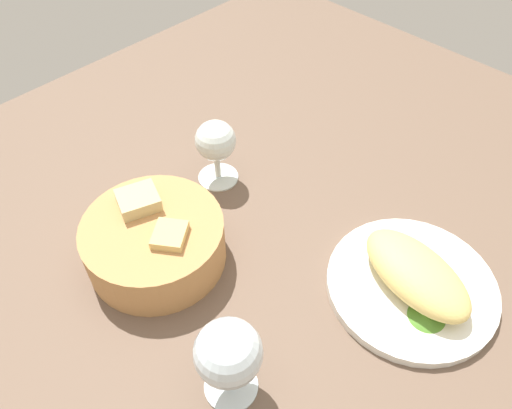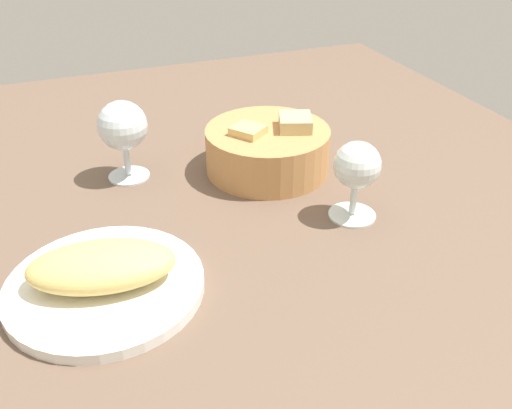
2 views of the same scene
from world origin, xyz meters
TOP-DOWN VIEW (x-y plane):
  - ground_plane at (0.00, 0.00)cm, footprint 140.00×140.00cm
  - plate at (-10.86, -9.75)cm, footprint 23.20×23.20cm
  - omelette at (-10.86, -9.75)cm, footprint 18.40×12.23cm
  - lettuce_garnish at (-14.96, -6.57)cm, footprint 4.93×4.93cm
  - bread_basket at (18.46, 11.17)cm, footprint 19.74×19.74cm
  - wine_glass_near at (24.24, -6.06)cm, footprint 6.71×6.71cm
  - wine_glass_far at (-3.06, 17.07)cm, footprint 7.61×7.61cm

SIDE VIEW (x-z plane):
  - ground_plane at x=0.00cm, z-range -2.00..0.00cm
  - plate at x=-10.86cm, z-range 0.00..1.40cm
  - lettuce_garnish at x=-14.96cm, z-range 1.40..2.54cm
  - omelette at x=-10.86cm, z-range 1.40..5.91cm
  - bread_basket at x=18.46cm, z-range -0.81..8.33cm
  - wine_glass_near at x=24.24cm, z-range 1.68..13.10cm
  - wine_glass_far at x=-3.06cm, z-range 2.00..14.66cm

